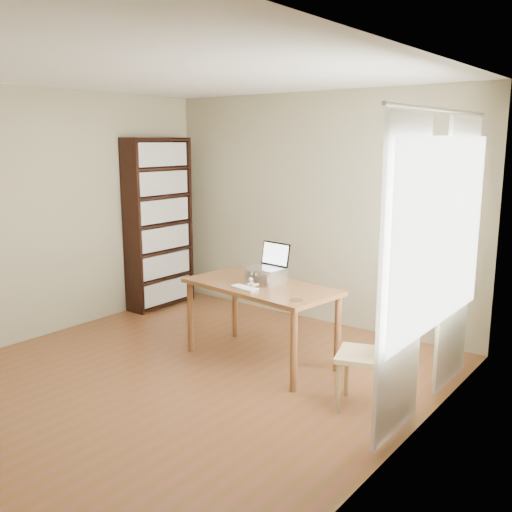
{
  "coord_description": "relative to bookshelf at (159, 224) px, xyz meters",
  "views": [
    {
      "loc": [
        3.4,
        -3.29,
        2.07
      ],
      "look_at": [
        0.26,
        0.81,
        1.02
      ],
      "focal_mm": 40.0,
      "sensor_mm": 36.0,
      "label": 1
    }
  ],
  "objects": [
    {
      "name": "room",
      "position": [
        1.86,
        -1.54,
        0.25
      ],
      "size": [
        4.04,
        4.54,
        2.64
      ],
      "color": "brown",
      "rests_on": "ground"
    },
    {
      "name": "bookshelf",
      "position": [
        0.0,
        0.0,
        0.0
      ],
      "size": [
        0.3,
        0.9,
        2.1
      ],
      "color": "black",
      "rests_on": "ground"
    },
    {
      "name": "curtains",
      "position": [
        3.75,
        -0.75,
        0.12
      ],
      "size": [
        0.03,
        1.9,
        2.25
      ],
      "color": "white",
      "rests_on": "ground"
    },
    {
      "name": "desk",
      "position": [
        2.13,
        -0.72,
        -0.39
      ],
      "size": [
        1.54,
        0.9,
        0.75
      ],
      "rotation": [
        0.0,
        0.0,
        -0.12
      ],
      "color": "brown",
      "rests_on": "ground"
    },
    {
      "name": "laptop_stand",
      "position": [
        2.13,
        -0.64,
        -0.22
      ],
      "size": [
        0.32,
        0.25,
        0.13
      ],
      "rotation": [
        0.0,
        0.0,
        -0.12
      ],
      "color": "silver",
      "rests_on": "desk"
    },
    {
      "name": "laptop",
      "position": [
        2.13,
        -0.58,
        -0.11
      ],
      "size": [
        0.36,
        0.32,
        0.24
      ],
      "rotation": [
        0.0,
        0.0,
        -0.12
      ],
      "color": "silver",
      "rests_on": "laptop_stand"
    },
    {
      "name": "keyboard",
      "position": [
        2.11,
        -0.94,
        -0.29
      ],
      "size": [
        0.29,
        0.15,
        0.02
      ],
      "rotation": [
        0.0,
        0.0,
        -0.12
      ],
      "color": "silver",
      "rests_on": "desk"
    },
    {
      "name": "coaster",
      "position": [
        2.69,
        -0.97,
        -0.3
      ],
      "size": [
        0.11,
        0.11,
        0.01
      ],
      "primitive_type": "cylinder",
      "color": "#512F1B",
      "rests_on": "desk"
    },
    {
      "name": "cat",
      "position": [
        2.12,
        -0.61,
        -0.24
      ],
      "size": [
        0.23,
        0.47,
        0.14
      ],
      "rotation": [
        0.0,
        0.0,
        -0.12
      ],
      "color": "#4E483D",
      "rests_on": "desk"
    },
    {
      "name": "chair",
      "position": [
        3.43,
        -1.02,
        -0.56
      ],
      "size": [
        0.51,
        0.51,
        0.91
      ],
      "rotation": [
        0.0,
        0.0,
        0.31
      ],
      "color": "tan",
      "rests_on": "ground"
    }
  ]
}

